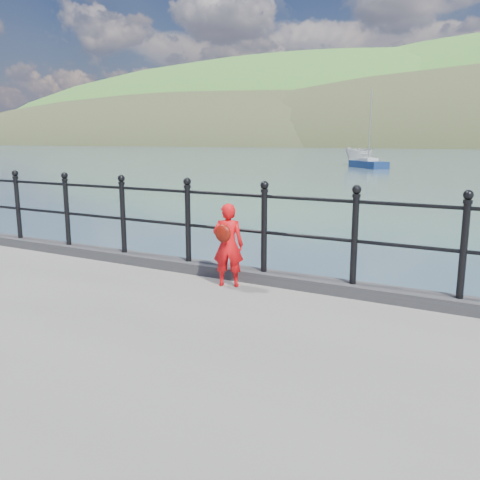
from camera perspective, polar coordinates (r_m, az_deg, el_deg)
The scene contains 6 objects.
ground at distance 7.50m, azimuth -1.08°, elevation -11.22°, with size 600.00×600.00×0.00m, color #2D4251.
kerb at distance 7.04m, azimuth -1.73°, elevation -3.52°, with size 60.00×0.30×0.15m, color #28282B.
railing at distance 6.88m, azimuth -1.76°, elevation 2.52°, with size 18.11×0.11×1.20m.
child at distance 6.48m, azimuth -1.37°, elevation -0.50°, with size 0.46×0.38×1.08m.
launch_white at distance 59.37m, azimuth 13.17°, elevation 9.18°, with size 1.93×5.12×1.98m, color beige.
sailboat_port at distance 53.12m, azimuth 14.20°, elevation 8.21°, with size 4.88×5.02×7.80m.
Camera 1 is at (3.46, -6.01, 2.87)m, focal length 38.00 mm.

